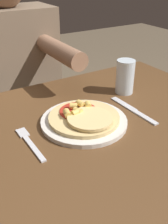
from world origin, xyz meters
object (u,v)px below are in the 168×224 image
object	(u,v)px
plate	(84,121)
knife	(134,110)
pizza	(84,117)
fork	(29,142)
drinking_glass	(125,77)
person_diner	(16,81)
dining_table	(83,160)

from	to	relation	value
plate	knife	size ratio (longest dim) A/B	1.23
pizza	plate	bearing A→B (deg)	81.68
plate	pizza	size ratio (longest dim) A/B	1.22
fork	drinking_glass	distance (m)	0.46
drinking_glass	person_diner	distance (m)	0.54
fork	knife	xyz separation A→B (m)	(0.37, -0.02, 0.00)
dining_table	knife	distance (m)	0.24
plate	person_diner	bearing A→B (deg)	93.96
dining_table	person_diner	bearing A→B (deg)	91.39
drinking_glass	knife	bearing A→B (deg)	-116.12
dining_table	plate	size ratio (longest dim) A/B	4.30
dining_table	drinking_glass	size ratio (longest dim) A/B	9.04
pizza	person_diner	bearing A→B (deg)	93.88
drinking_glass	plate	bearing A→B (deg)	-155.93
person_diner	dining_table	bearing A→B (deg)	-88.61
fork	plate	bearing A→B (deg)	1.83
knife	drinking_glass	world-z (taller)	drinking_glass
pizza	knife	bearing A→B (deg)	-6.10
drinking_glass	pizza	bearing A→B (deg)	-155.29
knife	person_diner	size ratio (longest dim) A/B	0.19
dining_table	knife	size ratio (longest dim) A/B	5.28
knife	drinking_glass	bearing A→B (deg)	63.88
fork	drinking_glass	bearing A→B (deg)	15.16
fork	pizza	bearing A→B (deg)	0.70
drinking_glass	person_diner	xyz separation A→B (m)	(-0.29, 0.44, -0.11)
pizza	fork	world-z (taller)	pizza
pizza	person_diner	size ratio (longest dim) A/B	0.19
plate	fork	xyz separation A→B (m)	(-0.19, -0.01, -0.00)
fork	knife	bearing A→B (deg)	-2.72
person_diner	knife	bearing A→B (deg)	-68.85
dining_table	knife	xyz separation A→B (m)	(0.21, 0.01, 0.12)
dining_table	fork	xyz separation A→B (m)	(-0.16, 0.03, 0.12)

